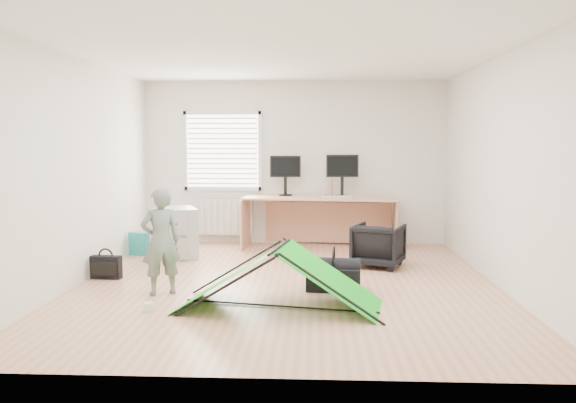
{
  "coord_description": "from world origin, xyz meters",
  "views": [
    {
      "loc": [
        0.32,
        -6.61,
        1.69
      ],
      "look_at": [
        0.0,
        0.4,
        0.95
      ],
      "focal_mm": 35.0,
      "sensor_mm": 36.0,
      "label": 1
    }
  ],
  "objects_px": {
    "monitor_right": "(342,181)",
    "office_chair": "(378,245)",
    "person": "(161,241)",
    "monitor_left": "(285,181)",
    "desk": "(320,222)",
    "storage_crate": "(381,251)",
    "laptop_bag": "(106,267)",
    "duffel_bag": "(333,279)",
    "kite": "(280,277)",
    "filing_cabinet": "(178,233)",
    "thermos": "(330,188)"
  },
  "relations": [
    {
      "from": "filing_cabinet",
      "to": "duffel_bag",
      "type": "bearing_deg",
      "value": -61.94
    },
    {
      "from": "monitor_right",
      "to": "thermos",
      "type": "relative_size",
      "value": 1.9
    },
    {
      "from": "monitor_left",
      "to": "office_chair",
      "type": "distance_m",
      "value": 2.16
    },
    {
      "from": "filing_cabinet",
      "to": "office_chair",
      "type": "bearing_deg",
      "value": -33.17
    },
    {
      "from": "monitor_right",
      "to": "monitor_left",
      "type": "bearing_deg",
      "value": 165.75
    },
    {
      "from": "monitor_left",
      "to": "kite",
      "type": "distance_m",
      "value": 3.57
    },
    {
      "from": "desk",
      "to": "duffel_bag",
      "type": "relative_size",
      "value": 3.97
    },
    {
      "from": "monitor_left",
      "to": "storage_crate",
      "type": "bearing_deg",
      "value": -44.29
    },
    {
      "from": "kite",
      "to": "laptop_bag",
      "type": "distance_m",
      "value": 2.52
    },
    {
      "from": "monitor_left",
      "to": "laptop_bag",
      "type": "relative_size",
      "value": 1.3
    },
    {
      "from": "thermos",
      "to": "kite",
      "type": "distance_m",
      "value": 3.51
    },
    {
      "from": "thermos",
      "to": "office_chair",
      "type": "xyz_separation_m",
      "value": [
        0.62,
        -1.41,
        -0.67
      ]
    },
    {
      "from": "storage_crate",
      "to": "monitor_right",
      "type": "bearing_deg",
      "value": 118.19
    },
    {
      "from": "desk",
      "to": "kite",
      "type": "xyz_separation_m",
      "value": [
        -0.45,
        -3.32,
        -0.1
      ]
    },
    {
      "from": "desk",
      "to": "office_chair",
      "type": "xyz_separation_m",
      "value": [
        0.78,
        -1.33,
        -0.12
      ]
    },
    {
      "from": "monitor_right",
      "to": "laptop_bag",
      "type": "height_order",
      "value": "monitor_right"
    },
    {
      "from": "kite",
      "to": "duffel_bag",
      "type": "relative_size",
      "value": 3.34
    },
    {
      "from": "monitor_left",
      "to": "thermos",
      "type": "xyz_separation_m",
      "value": [
        0.73,
        -0.09,
        -0.1
      ]
    },
    {
      "from": "thermos",
      "to": "desk",
      "type": "bearing_deg",
      "value": -154.5
    },
    {
      "from": "monitor_left",
      "to": "kite",
      "type": "relative_size",
      "value": 0.24
    },
    {
      "from": "person",
      "to": "kite",
      "type": "xyz_separation_m",
      "value": [
        1.35,
        -0.45,
        -0.28
      ]
    },
    {
      "from": "desk",
      "to": "laptop_bag",
      "type": "distance_m",
      "value": 3.47
    },
    {
      "from": "monitor_left",
      "to": "laptop_bag",
      "type": "xyz_separation_m",
      "value": [
        -2.12,
        -2.35,
        -0.92
      ]
    },
    {
      "from": "desk",
      "to": "kite",
      "type": "bearing_deg",
      "value": -92.66
    },
    {
      "from": "storage_crate",
      "to": "duffel_bag",
      "type": "relative_size",
      "value": 0.78
    },
    {
      "from": "kite",
      "to": "laptop_bag",
      "type": "xyz_separation_m",
      "value": [
        -2.24,
        1.14,
        -0.17
      ]
    },
    {
      "from": "filing_cabinet",
      "to": "person",
      "type": "distance_m",
      "value": 2.07
    },
    {
      "from": "filing_cabinet",
      "to": "laptop_bag",
      "type": "relative_size",
      "value": 1.92
    },
    {
      "from": "monitor_left",
      "to": "office_chair",
      "type": "height_order",
      "value": "monitor_left"
    },
    {
      "from": "thermos",
      "to": "person",
      "type": "relative_size",
      "value": 0.23
    },
    {
      "from": "person",
      "to": "duffel_bag",
      "type": "distance_m",
      "value": 2.0
    },
    {
      "from": "kite",
      "to": "duffel_bag",
      "type": "bearing_deg",
      "value": 61.54
    },
    {
      "from": "kite",
      "to": "monitor_right",
      "type": "bearing_deg",
      "value": 87.15
    },
    {
      "from": "person",
      "to": "laptop_bag",
      "type": "height_order",
      "value": "person"
    },
    {
      "from": "monitor_left",
      "to": "monitor_right",
      "type": "distance_m",
      "value": 0.92
    },
    {
      "from": "filing_cabinet",
      "to": "monitor_right",
      "type": "height_order",
      "value": "monitor_right"
    },
    {
      "from": "monitor_right",
      "to": "office_chair",
      "type": "relative_size",
      "value": 0.8
    },
    {
      "from": "person",
      "to": "monitor_left",
      "type": "bearing_deg",
      "value": -139.42
    },
    {
      "from": "laptop_bag",
      "to": "office_chair",
      "type": "bearing_deg",
      "value": 20.27
    },
    {
      "from": "filing_cabinet",
      "to": "kite",
      "type": "height_order",
      "value": "filing_cabinet"
    },
    {
      "from": "thermos",
      "to": "filing_cabinet",
      "type": "bearing_deg",
      "value": -157.97
    },
    {
      "from": "duffel_bag",
      "to": "kite",
      "type": "bearing_deg",
      "value": -123.87
    },
    {
      "from": "kite",
      "to": "laptop_bag",
      "type": "relative_size",
      "value": 5.32
    },
    {
      "from": "office_chair",
      "to": "person",
      "type": "relative_size",
      "value": 0.54
    },
    {
      "from": "desk",
      "to": "monitor_right",
      "type": "distance_m",
      "value": 0.75
    },
    {
      "from": "desk",
      "to": "kite",
      "type": "height_order",
      "value": "desk"
    },
    {
      "from": "storage_crate",
      "to": "person",
      "type": "bearing_deg",
      "value": -143.83
    },
    {
      "from": "monitor_left",
      "to": "thermos",
      "type": "relative_size",
      "value": 1.84
    },
    {
      "from": "person",
      "to": "desk",
      "type": "bearing_deg",
      "value": -149.41
    },
    {
      "from": "laptop_bag",
      "to": "desk",
      "type": "bearing_deg",
      "value": 45.57
    }
  ]
}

